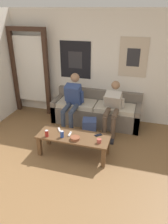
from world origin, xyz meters
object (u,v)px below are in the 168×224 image
at_px(couch, 96,112).
at_px(backpack, 89,130).
at_px(drink_can_red, 47,133).
at_px(game_controller_near_left, 70,134).
at_px(person_seated_adult, 72,100).
at_px(cell_phone, 98,135).
at_px(ceramic_bowl, 75,138).
at_px(drink_can_blue, 62,134).
at_px(game_controller_near_right, 59,130).
at_px(coffee_table, 74,139).
at_px(pillar_candle, 99,141).
at_px(person_seated_teen, 113,106).

xyz_separation_m(couch, backpack, (0.04, -0.77, -0.07)).
xyz_separation_m(drink_can_red, game_controller_near_left, (0.38, 0.17, -0.05)).
distance_m(person_seated_adult, cell_phone, 1.25).
height_order(couch, ceramic_bowl, couch).
distance_m(drink_can_blue, game_controller_near_right, 0.26).
relative_size(drink_can_red, cell_phone, 0.85).
bearing_deg(coffee_table, person_seated_adult, 110.10).
bearing_deg(cell_phone, pillar_candle, -74.10).
xyz_separation_m(person_seated_adult, pillar_candle, (0.89, -1.14, -0.22)).
height_order(drink_can_red, game_controller_near_left, drink_can_red).
bearing_deg(drink_can_red, ceramic_bowl, 4.54).
relative_size(person_seated_adult, game_controller_near_left, 8.40).
xyz_separation_m(couch, person_seated_adult, (-0.48, -0.35, 0.39)).
xyz_separation_m(person_seated_teen, game_controller_near_right, (-0.85, -0.96, -0.19)).
bearing_deg(couch, drink_can_red, -109.85).
height_order(coffee_table, cell_phone, cell_phone).
distance_m(coffee_table, backpack, 0.66).
height_order(pillar_candle, drink_can_red, drink_can_red).
bearing_deg(drink_can_blue, backpack, 66.47).
bearing_deg(ceramic_bowl, backpack, 85.03).
distance_m(coffee_table, ceramic_bowl, 0.17).
bearing_deg(couch, person_seated_adult, -144.43).
height_order(coffee_table, pillar_candle, pillar_candle).
distance_m(couch, cell_phone, 1.31).
height_order(backpack, pillar_candle, pillar_candle).
distance_m(drink_can_blue, drink_can_red, 0.28).
relative_size(person_seated_teen, game_controller_near_left, 7.58).
distance_m(couch, coffee_table, 1.40).
bearing_deg(drink_can_red, person_seated_adult, 86.38).
height_order(person_seated_teen, drink_can_blue, person_seated_teen).
xyz_separation_m(game_controller_near_left, cell_phone, (0.51, 0.12, -0.01)).
bearing_deg(person_seated_teen, cell_phone, -95.83).
bearing_deg(backpack, coffee_table, -102.23).
distance_m(pillar_candle, drink_can_blue, 0.69).
bearing_deg(backpack, game_controller_near_left, -109.01).
distance_m(person_seated_adult, backpack, 0.81).
xyz_separation_m(person_seated_adult, drink_can_red, (-0.08, -1.21, -0.19)).
bearing_deg(coffee_table, backpack, 77.77).
relative_size(person_seated_adult, person_seated_teen, 1.11).
xyz_separation_m(backpack, game_controller_near_right, (-0.46, -0.52, 0.21)).
bearing_deg(backpack, person_seated_teen, 47.91).
distance_m(ceramic_bowl, drink_can_red, 0.53).
height_order(ceramic_bowl, game_controller_near_left, ceramic_bowl).
height_order(ceramic_bowl, drink_can_red, drink_can_red).
bearing_deg(backpack, pillar_candle, -62.99).
bearing_deg(drink_can_blue, person_seated_adult, 99.86).
bearing_deg(pillar_candle, person_seated_adult, 127.84).
relative_size(backpack, pillar_candle, 5.14).
xyz_separation_m(drink_can_blue, game_controller_near_left, (0.11, 0.12, -0.05)).
bearing_deg(game_controller_near_right, game_controller_near_left, -20.03).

